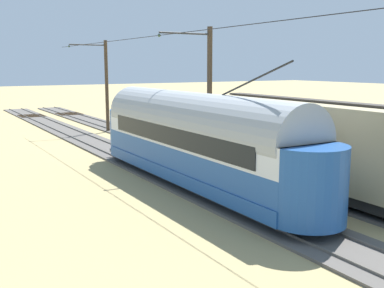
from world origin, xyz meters
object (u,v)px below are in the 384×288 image
catenary_pole_foreground (106,85)px  switch_stand (152,125)px  catenary_pole_mid_near (208,95)px  vintage_streetcar (195,138)px  coach_adjacent (305,141)px

catenary_pole_foreground → switch_stand: 5.08m
catenary_pole_foreground → switch_stand: catenary_pole_foreground is taller
catenary_pole_foreground → catenary_pole_mid_near: 15.56m
catenary_pole_foreground → catenary_pole_mid_near: size_ratio=1.00×
switch_stand → catenary_pole_foreground: bearing=-41.2°
vintage_streetcar → catenary_pole_foreground: catenary_pole_foreground is taller
coach_adjacent → catenary_pole_mid_near: bearing=-78.9°
coach_adjacent → switch_stand: (-1.75, -19.10, -1.46)m
switch_stand → catenary_pole_mid_near: bearing=77.2°
coach_adjacent → catenary_pole_foreground: catenary_pole_foreground is taller
catenary_pole_foreground → catenary_pole_mid_near: same height
vintage_streetcar → coach_adjacent: vintage_streetcar is taller
catenary_pole_mid_near → switch_stand: bearing=-102.8°
vintage_streetcar → catenary_pole_mid_near: catenary_pole_mid_near is taller
vintage_streetcar → switch_stand: (-5.85, -16.43, -1.56)m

